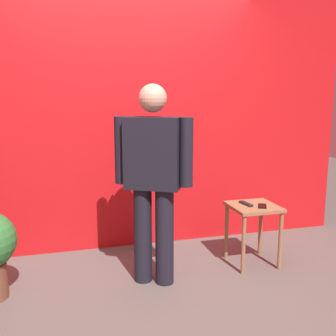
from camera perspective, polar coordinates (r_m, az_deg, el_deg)
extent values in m
plane|color=#59544F|center=(3.13, -1.15, -18.88)|extent=(12.00, 12.00, 0.00)
cube|color=red|center=(3.95, -5.82, 12.19)|extent=(4.68, 0.12, 3.32)
cylinder|color=black|center=(3.29, -3.69, -9.71)|extent=(0.20, 0.20, 0.81)
cylinder|color=black|center=(3.24, -0.51, -9.98)|extent=(0.20, 0.20, 0.81)
cube|color=black|center=(3.10, -2.20, 2.19)|extent=(0.49, 0.40, 0.57)
cube|color=#2D4784|center=(3.20, -1.66, 2.98)|extent=(0.11, 0.07, 0.48)
cube|color=#384C99|center=(3.21, -1.63, 2.70)|extent=(0.04, 0.03, 0.43)
cylinder|color=black|center=(3.17, -6.85, 2.59)|extent=(0.15, 0.15, 0.54)
cylinder|color=black|center=(3.04, 2.67, 2.30)|extent=(0.15, 0.15, 0.54)
sphere|color=tan|center=(3.06, -2.25, 10.17)|extent=(0.22, 0.22, 0.22)
cube|color=olive|center=(3.65, 12.41, -5.55)|extent=(0.42, 0.42, 0.03)
cylinder|color=olive|center=(3.50, 10.97, -11.00)|extent=(0.04, 0.04, 0.53)
cylinder|color=olive|center=(3.67, 16.10, -10.21)|extent=(0.04, 0.04, 0.53)
cylinder|color=olive|center=(3.81, 8.54, -9.15)|extent=(0.04, 0.04, 0.53)
cylinder|color=olive|center=(3.96, 13.36, -8.54)|extent=(0.04, 0.04, 0.53)
cube|color=black|center=(3.61, 13.62, -5.42)|extent=(0.13, 0.16, 0.01)
cube|color=black|center=(3.64, 11.33, -5.14)|extent=(0.07, 0.17, 0.02)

